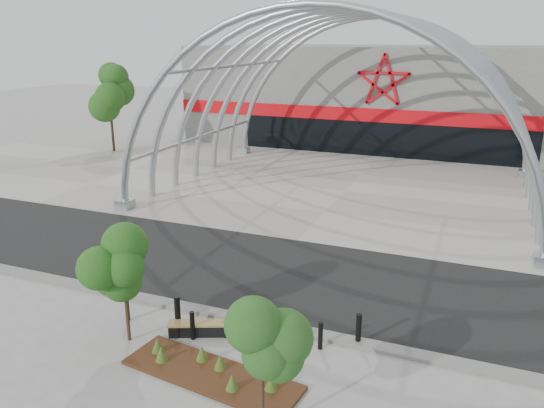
{
  "coord_description": "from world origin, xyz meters",
  "views": [
    {
      "loc": [
        7.18,
        -13.9,
        8.68
      ],
      "look_at": [
        0.0,
        4.0,
        2.6
      ],
      "focal_mm": 35.0,
      "sensor_mm": 36.0,
      "label": 1
    }
  ],
  "objects_px": {
    "street_tree_1": "(262,348)",
    "bollard_2": "(178,314)",
    "street_tree_0": "(123,266)",
    "bench_0": "(202,329)",
    "bench_1": "(259,332)"
  },
  "relations": [
    {
      "from": "street_tree_0",
      "to": "bollard_2",
      "type": "height_order",
      "value": "street_tree_0"
    },
    {
      "from": "bench_0",
      "to": "bench_1",
      "type": "bearing_deg",
      "value": 15.17
    },
    {
      "from": "street_tree_0",
      "to": "bench_1",
      "type": "height_order",
      "value": "street_tree_0"
    },
    {
      "from": "street_tree_1",
      "to": "bench_1",
      "type": "relative_size",
      "value": 1.4
    },
    {
      "from": "street_tree_1",
      "to": "bollard_2",
      "type": "xyz_separation_m",
      "value": [
        -4.18,
        3.22,
        -1.71
      ]
    },
    {
      "from": "bench_0",
      "to": "bench_1",
      "type": "height_order",
      "value": "bench_1"
    },
    {
      "from": "street_tree_1",
      "to": "bollard_2",
      "type": "relative_size",
      "value": 2.77
    },
    {
      "from": "bollard_2",
      "to": "street_tree_0",
      "type": "bearing_deg",
      "value": -136.22
    },
    {
      "from": "street_tree_0",
      "to": "bench_0",
      "type": "bearing_deg",
      "value": 29.42
    },
    {
      "from": "street_tree_0",
      "to": "bench_0",
      "type": "relative_size",
      "value": 1.65
    },
    {
      "from": "street_tree_0",
      "to": "bench_0",
      "type": "height_order",
      "value": "street_tree_0"
    },
    {
      "from": "bench_0",
      "to": "bollard_2",
      "type": "height_order",
      "value": "bollard_2"
    },
    {
      "from": "bench_0",
      "to": "bollard_2",
      "type": "xyz_separation_m",
      "value": [
        -0.81,
        -0.03,
        0.37
      ]
    },
    {
      "from": "street_tree_1",
      "to": "bench_0",
      "type": "bearing_deg",
      "value": 136.04
    },
    {
      "from": "bench_0",
      "to": "bollard_2",
      "type": "distance_m",
      "value": 0.89
    }
  ]
}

